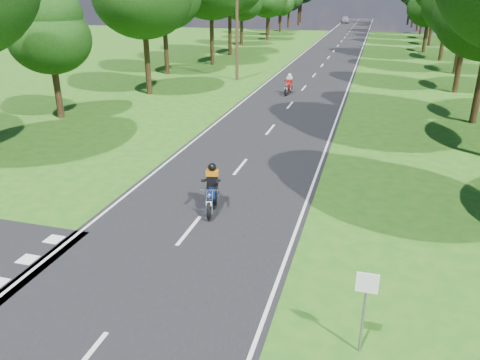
% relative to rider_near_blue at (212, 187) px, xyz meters
% --- Properties ---
extents(ground, '(160.00, 160.00, 0.00)m').
position_rel_rider_near_blue_xyz_m(ground, '(-0.19, -3.73, -0.83)').
color(ground, '#1F5A14').
rests_on(ground, ground).
extents(main_road, '(7.00, 140.00, 0.02)m').
position_rel_rider_near_blue_xyz_m(main_road, '(-0.19, 46.27, -0.82)').
color(main_road, black).
rests_on(main_road, ground).
extents(road_markings, '(7.40, 140.00, 0.01)m').
position_rel_rider_near_blue_xyz_m(road_markings, '(-0.33, 44.40, -0.81)').
color(road_markings, silver).
rests_on(road_markings, main_road).
extents(telegraph_pole, '(1.20, 0.26, 8.00)m').
position_rel_rider_near_blue_xyz_m(telegraph_pole, '(-6.19, 24.27, 3.24)').
color(telegraph_pole, '#382616').
rests_on(telegraph_pole, ground).
extents(road_sign, '(0.45, 0.07, 2.00)m').
position_rel_rider_near_blue_xyz_m(road_sign, '(5.31, -5.74, 0.51)').
color(road_sign, slate).
rests_on(road_sign, ground).
extents(rider_near_blue, '(1.05, 2.04, 1.62)m').
position_rel_rider_near_blue_xyz_m(rider_near_blue, '(0.00, 0.00, 0.00)').
color(rider_near_blue, navy).
rests_on(rider_near_blue, main_road).
extents(rider_far_red, '(0.72, 1.81, 1.47)m').
position_rel_rider_near_blue_xyz_m(rider_far_red, '(-0.95, 19.74, -0.08)').
color(rider_far_red, '#A9100D').
rests_on(rider_far_red, main_road).
extents(distant_car, '(2.15, 4.42, 1.45)m').
position_rel_rider_near_blue_xyz_m(distant_car, '(-2.68, 97.98, -0.09)').
color(distant_car, '#B1B3B9').
rests_on(distant_car, main_road).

